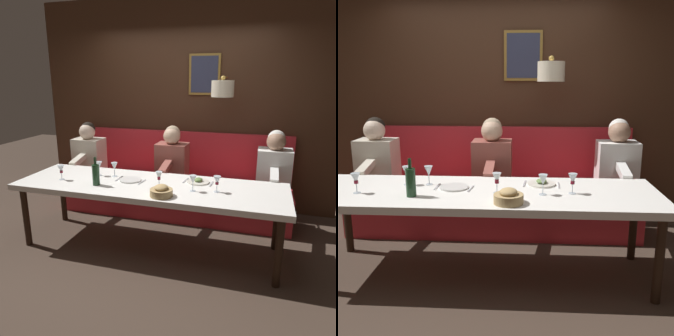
{
  "view_description": "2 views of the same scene",
  "coord_description": "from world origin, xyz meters",
  "views": [
    {
      "loc": [
        -3.07,
        -1.13,
        1.83
      ],
      "look_at": [
        0.05,
        -0.19,
        0.92
      ],
      "focal_mm": 34.55,
      "sensor_mm": 36.0,
      "label": 1
    },
    {
      "loc": [
        -2.91,
        -0.37,
        1.62
      ],
      "look_at": [
        0.05,
        -0.19,
        0.92
      ],
      "focal_mm": 40.16,
      "sensor_mm": 36.0,
      "label": 2
    }
  ],
  "objects": [
    {
      "name": "wine_glass_4",
      "position": [
        0.15,
        0.47,
        0.86
      ],
      "size": [
        0.07,
        0.07,
        0.16
      ],
      "color": "silver",
      "rests_on": "dining_table"
    },
    {
      "name": "banquette_bench",
      "position": [
        0.89,
        0.0,
        0.23
      ],
      "size": [
        0.52,
        3.07,
        0.45
      ],
      "primitive_type": "cube",
      "color": "red",
      "rests_on": "ground_plane"
    },
    {
      "name": "bread_bowl",
      "position": [
        -0.31,
        -0.23,
        0.79
      ],
      "size": [
        0.22,
        0.22,
        0.12
      ],
      "color": "tan",
      "rests_on": "dining_table"
    },
    {
      "name": "dining_table",
      "position": [
        0.0,
        0.0,
        0.68
      ],
      "size": [
        0.9,
        2.87,
        0.74
      ],
      "color": "white",
      "rests_on": "ground_plane"
    },
    {
      "name": "wine_glass_1",
      "position": [
        -0.13,
        0.98,
        0.86
      ],
      "size": [
        0.07,
        0.07,
        0.16
      ],
      "color": "silver",
      "rests_on": "dining_table"
    },
    {
      "name": "wine_glass_0",
      "position": [
        -0.08,
        -0.49,
        0.86
      ],
      "size": [
        0.07,
        0.07,
        0.16
      ],
      "color": "silver",
      "rests_on": "dining_table"
    },
    {
      "name": "diner_near",
      "position": [
        0.88,
        -0.0,
        0.82
      ],
      "size": [
        0.6,
        0.4,
        0.79
      ],
      "color": "#934C42",
      "rests_on": "banquette_bench"
    },
    {
      "name": "place_setting_1",
      "position": [
        0.06,
        0.24,
        0.75
      ],
      "size": [
        0.24,
        0.32,
        0.01
      ],
      "color": "silver",
      "rests_on": "dining_table"
    },
    {
      "name": "back_wall_panel",
      "position": [
        1.46,
        -0.01,
        1.36
      ],
      "size": [
        0.59,
        4.27,
        2.9
      ],
      "color": "#422819",
      "rests_on": "ground_plane"
    },
    {
      "name": "wine_glass_3",
      "position": [
        0.14,
        0.66,
        0.86
      ],
      "size": [
        0.07,
        0.07,
        0.16
      ],
      "color": "silver",
      "rests_on": "dining_table"
    },
    {
      "name": "place_setting_0",
      "position": [
        0.2,
        -0.49,
        0.75
      ],
      "size": [
        0.24,
        0.32,
        0.05
      ],
      "color": "silver",
      "rests_on": "dining_table"
    },
    {
      "name": "diner_nearest",
      "position": [
        0.88,
        -1.28,
        0.82
      ],
      "size": [
        0.6,
        0.4,
        0.79
      ],
      "color": "white",
      "rests_on": "banquette_bench"
    },
    {
      "name": "ground_plane",
      "position": [
        0.0,
        0.0,
        0.0
      ],
      "size": [
        12.0,
        12.0,
        0.0
      ],
      "primitive_type": "plane",
      "color": "#423328"
    },
    {
      "name": "wine_glass_2",
      "position": [
        -0.04,
        -0.72,
        0.86
      ],
      "size": [
        0.07,
        0.07,
        0.16
      ],
      "color": "silver",
      "rests_on": "dining_table"
    },
    {
      "name": "diner_middle",
      "position": [
        0.88,
        1.22,
        0.82
      ],
      "size": [
        0.6,
        0.4,
        0.79
      ],
      "color": "beige",
      "rests_on": "banquette_bench"
    },
    {
      "name": "wine_glass_5",
      "position": [
        -0.05,
        -0.13,
        0.86
      ],
      "size": [
        0.07,
        0.07,
        0.16
      ],
      "color": "silver",
      "rests_on": "dining_table"
    },
    {
      "name": "wine_bottle",
      "position": [
        -0.19,
        0.52,
        0.86
      ],
      "size": [
        0.08,
        0.08,
        0.3
      ],
      "color": "#19381E",
      "rests_on": "dining_table"
    }
  ]
}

